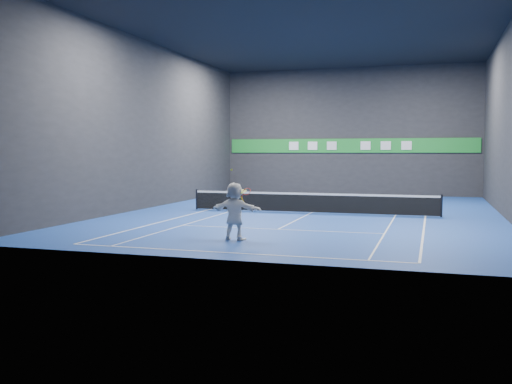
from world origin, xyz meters
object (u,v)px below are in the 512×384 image
(player, at_px, (235,211))
(tennis_racket, at_px, (245,193))
(tennis_ball, at_px, (232,170))
(tennis_net, at_px, (311,202))

(player, height_order, tennis_racket, player)
(player, bearing_deg, tennis_ball, -6.19)
(player, distance_m, tennis_net, 9.48)
(tennis_ball, relative_size, tennis_racket, 0.11)
(player, height_order, tennis_net, player)
(tennis_ball, xyz_separation_m, tennis_racket, (0.50, 0.02, -0.78))
(tennis_net, distance_m, tennis_racket, 9.46)
(tennis_net, bearing_deg, tennis_ball, -95.16)
(player, xyz_separation_m, tennis_net, (0.72, 9.44, -0.46))
(player, distance_m, tennis_ball, 1.43)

